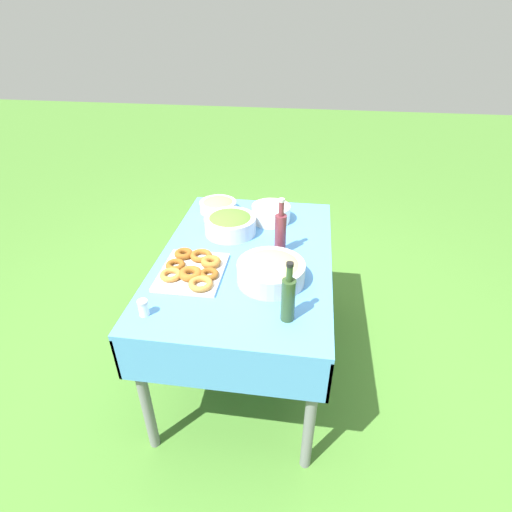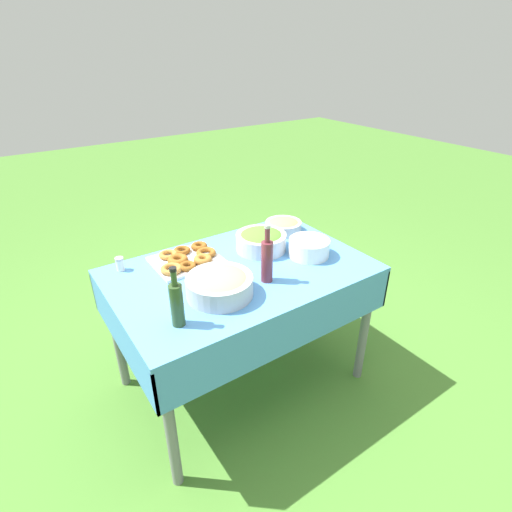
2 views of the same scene
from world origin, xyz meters
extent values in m
plane|color=#477A2D|center=(0.00, 0.00, 0.00)|extent=(14.00, 14.00, 0.00)
cube|color=#4C8CD1|center=(0.00, 0.00, 0.76)|extent=(1.32, 0.87, 0.02)
cube|color=#4C8CD1|center=(0.00, -0.43, 0.64)|extent=(1.32, 0.01, 0.22)
cube|color=#4C8CD1|center=(0.00, 0.43, 0.64)|extent=(1.32, 0.01, 0.22)
cube|color=#4C8CD1|center=(-0.65, 0.00, 0.64)|extent=(0.01, 0.87, 0.22)
cube|color=#4C8CD1|center=(0.65, 0.00, 0.64)|extent=(0.01, 0.87, 0.22)
cylinder|color=slate|center=(-0.60, -0.37, 0.38)|extent=(0.05, 0.05, 0.75)
cylinder|color=slate|center=(0.60, -0.37, 0.38)|extent=(0.05, 0.05, 0.75)
cylinder|color=slate|center=(-0.60, 0.37, 0.38)|extent=(0.05, 0.05, 0.75)
cylinder|color=slate|center=(0.60, 0.37, 0.38)|extent=(0.05, 0.05, 0.75)
cylinder|color=silver|center=(-0.22, -0.12, 0.82)|extent=(0.28, 0.28, 0.09)
ellipsoid|color=#51892D|center=(-0.22, -0.12, 0.86)|extent=(0.25, 0.25, 0.07)
cylinder|color=#B2B7BC|center=(0.21, 0.15, 0.82)|extent=(0.31, 0.31, 0.09)
ellipsoid|color=tan|center=(0.21, 0.15, 0.86)|extent=(0.27, 0.27, 0.07)
cube|color=silver|center=(0.20, -0.23, 0.78)|extent=(0.35, 0.29, 0.02)
torus|color=#A36628|center=(0.14, -0.15, 0.81)|extent=(0.11, 0.11, 0.03)
torus|color=brown|center=(0.08, -0.30, 0.81)|extent=(0.12, 0.12, 0.03)
torus|color=brown|center=(0.19, -0.31, 0.81)|extent=(0.11, 0.11, 0.03)
torus|color=#93561E|center=(0.09, -0.21, 0.81)|extent=(0.15, 0.15, 0.03)
torus|color=#93561E|center=(0.25, -0.22, 0.81)|extent=(0.15, 0.15, 0.04)
torus|color=#B27533|center=(0.32, -0.15, 0.81)|extent=(0.12, 0.12, 0.03)
torus|color=#B27533|center=(0.27, -0.31, 0.81)|extent=(0.14, 0.14, 0.03)
torus|color=brown|center=(0.24, -0.13, 0.81)|extent=(0.12, 0.12, 0.03)
cylinder|color=white|center=(-0.39, 0.09, 0.78)|extent=(0.22, 0.22, 0.01)
cylinder|color=white|center=(-0.39, 0.09, 0.79)|extent=(0.22, 0.22, 0.01)
cylinder|color=white|center=(-0.39, 0.09, 0.81)|extent=(0.22, 0.22, 0.01)
cylinder|color=white|center=(-0.39, 0.09, 0.82)|extent=(0.22, 0.22, 0.01)
cylinder|color=white|center=(-0.39, 0.09, 0.83)|extent=(0.22, 0.22, 0.01)
cylinder|color=white|center=(-0.39, 0.09, 0.84)|extent=(0.22, 0.22, 0.01)
cylinder|color=white|center=(-0.39, 0.09, 0.85)|extent=(0.22, 0.22, 0.01)
cylinder|color=white|center=(-0.39, 0.09, 0.87)|extent=(0.22, 0.22, 0.01)
cylinder|color=#2D4723|center=(0.46, 0.25, 0.87)|extent=(0.06, 0.06, 0.19)
cylinder|color=#2D4723|center=(0.46, 0.25, 1.00)|extent=(0.03, 0.03, 0.07)
cylinder|color=black|center=(0.46, 0.25, 1.04)|extent=(0.03, 0.03, 0.02)
cylinder|color=maroon|center=(-0.05, 0.17, 0.88)|extent=(0.06, 0.06, 0.21)
cylinder|color=maroon|center=(-0.05, 0.17, 1.02)|extent=(0.03, 0.03, 0.07)
cylinder|color=#B7B7B7|center=(-0.05, 0.17, 1.07)|extent=(0.03, 0.03, 0.02)
cylinder|color=#B2B7BC|center=(-0.47, -0.25, 0.81)|extent=(0.22, 0.22, 0.06)
ellipsoid|color=#ADCC59|center=(-0.47, -0.25, 0.83)|extent=(0.20, 0.20, 0.06)
cylinder|color=white|center=(0.52, -0.34, 0.81)|extent=(0.04, 0.04, 0.06)
cylinder|color=silver|center=(0.52, -0.34, 0.84)|extent=(0.04, 0.04, 0.01)
camera|label=1|loc=(1.70, 0.29, 1.86)|focal=28.00mm
camera|label=2|loc=(0.95, 1.53, 1.82)|focal=28.00mm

